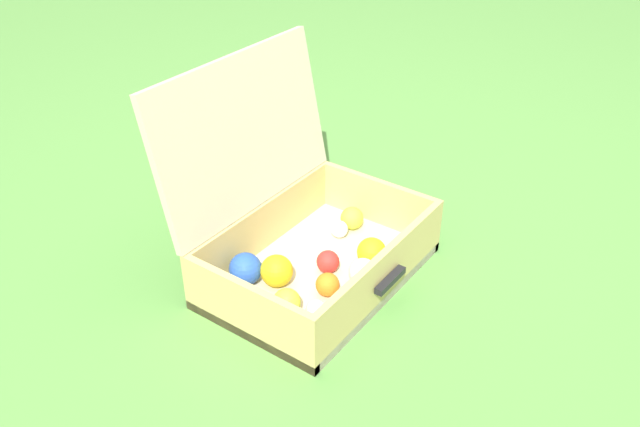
# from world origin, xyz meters

# --- Properties ---
(ground_plane) EXTENTS (16.00, 16.00, 0.00)m
(ground_plane) POSITION_xyz_m (0.00, 0.00, 0.00)
(ground_plane) COLOR #569342
(open_suitcase) EXTENTS (0.56, 0.48, 0.52)m
(open_suitcase) POSITION_xyz_m (-0.10, 0.09, 0.12)
(open_suitcase) COLOR beige
(open_suitcase) RESTS_ON ground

